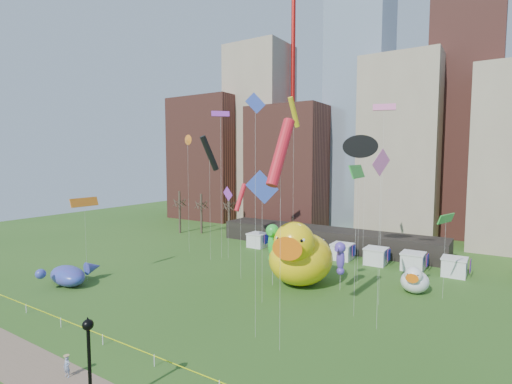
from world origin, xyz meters
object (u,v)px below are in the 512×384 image
Objects in this scene: seahorse_green at (272,240)px; woman at (67,367)px; whale_inflatable at (69,275)px; big_duck at (299,255)px; lamppost at (89,357)px; small_duck at (414,280)px; seahorse_purple at (340,256)px.

seahorse_green is 24.91m from woman.
whale_inflatable is at bearing 137.37° from woman.
woman is at bearing -112.82° from seahorse_green.
big_duck is 27.82m from lamppost.
lamppost reaches higher than small_duck.
whale_inflatable is at bearing -145.37° from seahorse_purple.
small_duck reaches higher than whale_inflatable.
woman is (-5.23, 1.68, -2.98)m from lamppost.
whale_inflatable is (-35.31, -19.31, -0.27)m from small_duck.
seahorse_purple is (-7.39, -3.61, 2.56)m from small_duck.
whale_inflatable is at bearing -157.81° from big_duck.
seahorse_green is (-14.77, -6.38, 3.99)m from small_duck.
seahorse_green is 5.00× the size of woman.
lamppost is 6.25m from woman.
woman is at bearing 162.16° from lamppost.
big_duck is 7.45× the size of woman.
lamppost is (-11.71, -32.43, 2.26)m from small_duck.
big_duck is 4.81m from seahorse_purple.
small_duck is 16.57m from seahorse_green.
small_duck is at bearing 31.35° from seahorse_purple.
lamppost reaches higher than whale_inflatable.
seahorse_purple is 28.95m from woman.
woman is (18.37, -11.43, -0.44)m from whale_inflatable.
whale_inflatable is 27.12m from lamppost.
small_duck is 40.24m from whale_inflatable.
big_duck is 3.69m from seahorse_green.
big_duck reaches higher than whale_inflatable.
seahorse_green is at bearing 39.93° from whale_inflatable.
woman is at bearing -121.23° from small_duck.
big_duck is at bearing -162.74° from seahorse_purple.
seahorse_purple is at bearing 2.81° from seahorse_green.
big_duck is 1.96× the size of seahorse_purple.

